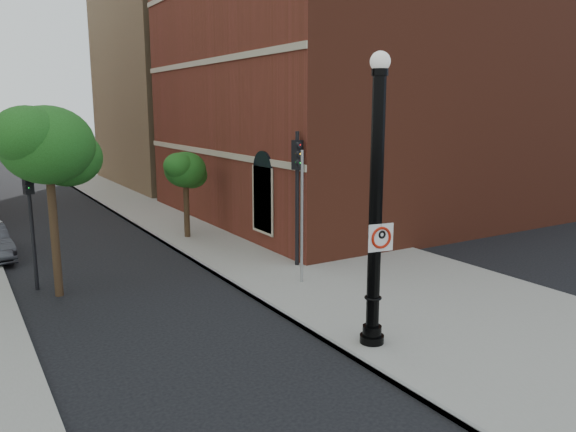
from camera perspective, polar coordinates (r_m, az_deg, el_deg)
ground at (r=12.33m, az=-2.57°, el=-15.64°), size 120.00×120.00×0.00m
sidewalk_right at (r=23.32m, az=-1.45°, el=-2.54°), size 8.00×60.00×0.12m
curb_edge at (r=21.69m, az=-10.56°, el=-3.74°), size 0.10×60.00×0.14m
brick_wall_building at (r=31.83m, az=10.90°, el=12.14°), size 22.30×16.30×12.50m
bg_building_tan_b at (r=45.04m, az=-3.16°, el=12.88°), size 22.00×14.00×14.00m
lamppost at (r=12.69m, az=8.88°, el=-0.17°), size 0.57×0.57×6.70m
no_parking_sign at (r=12.67m, az=9.41°, el=-2.16°), size 0.63×0.14×0.63m
traffic_signal_left at (r=18.43m, az=-24.77°, el=1.34°), size 0.31×0.36×4.08m
traffic_signal_right at (r=19.00m, az=0.95°, el=3.96°), size 0.37×0.42×4.73m
utility_pole at (r=17.28m, az=1.41°, el=-0.33°), size 0.09×0.09×4.25m
street_tree_a at (r=17.44m, az=-23.14°, el=6.46°), size 3.10×2.80×5.58m
street_tree_c at (r=23.78m, az=-10.37°, el=4.53°), size 2.06×1.86×3.71m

